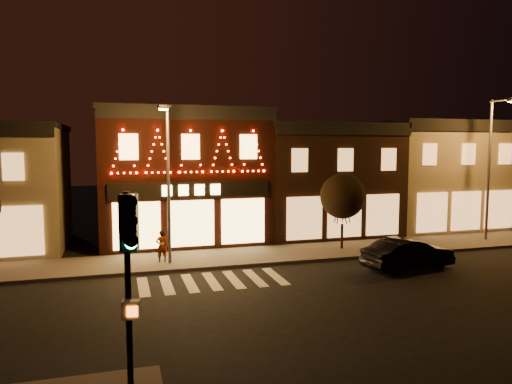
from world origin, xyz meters
name	(u,v)px	position (x,y,z in m)	size (l,w,h in m)	color
ground	(233,311)	(0.00, 0.00, 0.00)	(120.00, 120.00, 0.00)	black
sidewalk_far	(234,257)	(2.00, 8.00, 0.07)	(44.00, 4.00, 0.15)	#47423D
building_pulp	(182,175)	(0.00, 13.98, 4.16)	(10.20, 8.34, 8.30)	black
building_right_a	(319,179)	(9.50, 13.99, 3.76)	(9.20, 8.28, 7.50)	#301C11
building_right_b	(430,174)	(18.50, 13.99, 3.91)	(9.20, 8.28, 7.80)	#7F755A
traffic_signal_near	(129,265)	(-3.77, -6.84, 3.67)	(0.40, 0.52, 4.99)	black
streetlamp_mid	(168,173)	(-1.56, 7.13, 4.74)	(0.68, 1.79, 7.82)	#59595E
streetlamp_right	(492,158)	(18.35, 7.68, 5.27)	(0.57, 2.00, 8.73)	#59595E
tree_right	(343,196)	(8.41, 8.07, 3.18)	(2.59, 2.59, 4.32)	black
dark_sedan	(408,254)	(9.65, 3.38, 0.77)	(1.64, 4.69, 1.54)	black
pedestrian	(162,246)	(-1.88, 7.69, 0.97)	(0.60, 0.39, 1.63)	gray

